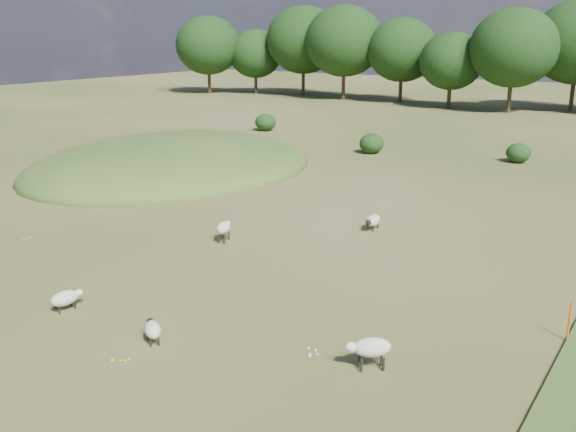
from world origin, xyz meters
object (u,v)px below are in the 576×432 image
object	(u,v)px
sheep_2	(371,348)
sheep_5	(373,220)
sheep_3	(152,329)
sheep_4	(224,228)
sheep_1	(65,298)
marker_post	(569,322)

from	to	relation	value
sheep_2	sheep_5	bearing A→B (deg)	-102.85
sheep_3	sheep_4	world-z (taller)	sheep_4
sheep_1	sheep_5	distance (m)	13.53
sheep_1	marker_post	bearing A→B (deg)	-55.50
sheep_4	sheep_2	bearing A→B (deg)	-141.19
marker_post	sheep_3	size ratio (longest dim) A/B	1.18
marker_post	sheep_5	size ratio (longest dim) A/B	1.02
sheep_3	sheep_5	world-z (taller)	sheep_5
sheep_4	sheep_5	distance (m)	6.54
marker_post	sheep_3	xyz separation A→B (m)	(-9.69, -6.38, -0.22)
marker_post	sheep_4	world-z (taller)	marker_post
sheep_3	sheep_4	size ratio (longest dim) A/B	0.85
sheep_1	sheep_3	distance (m)	3.78
sheep_2	sheep_3	xyz separation A→B (m)	(-5.75, -1.96, -0.23)
sheep_1	sheep_5	bearing A→B (deg)	-9.06
marker_post	sheep_4	size ratio (longest dim) A/B	1.00
sheep_4	sheep_5	world-z (taller)	sheep_4
marker_post	sheep_2	world-z (taller)	marker_post
marker_post	sheep_1	world-z (taller)	marker_post
sheep_1	sheep_3	bearing A→B (deg)	-81.42
sheep_2	sheep_4	size ratio (longest dim) A/B	0.97
sheep_3	marker_post	bearing A→B (deg)	-110.56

